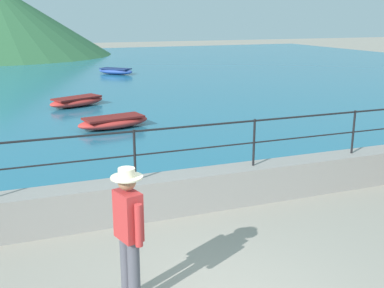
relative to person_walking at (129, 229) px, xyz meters
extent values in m
cube|color=gray|center=(0.71, 2.44, -0.63)|extent=(20.00, 0.56, 0.70)
cylinder|color=black|center=(0.71, 2.44, 0.17)|extent=(0.04, 0.04, 0.90)
cylinder|color=black|center=(3.01, 2.44, 0.17)|extent=(0.04, 0.04, 0.90)
cylinder|color=black|center=(5.31, 2.44, 0.17)|extent=(0.04, 0.04, 0.90)
cylinder|color=black|center=(0.71, 2.44, 0.59)|extent=(18.40, 0.04, 0.04)
cylinder|color=black|center=(0.71, 2.44, 0.17)|extent=(18.40, 0.03, 0.03)
cube|color=#236B89|center=(0.71, 25.08, -0.95)|extent=(64.00, 44.32, 0.06)
cylinder|color=#4C4C56|center=(0.02, -0.09, -0.55)|extent=(0.15, 0.15, 0.86)
cylinder|color=#4C4C56|center=(-0.02, 0.09, -0.55)|extent=(0.15, 0.15, 0.86)
cube|color=#B22D2D|center=(0.00, 0.00, 0.18)|extent=(0.31, 0.41, 0.60)
cylinder|color=#B22D2D|center=(0.07, -0.23, 0.14)|extent=(0.09, 0.09, 0.52)
cylinder|color=#B22D2D|center=(-0.07, 0.23, 0.14)|extent=(0.09, 0.09, 0.52)
sphere|color=#9E7051|center=(0.00, 0.00, 0.61)|extent=(0.22, 0.22, 0.22)
cylinder|color=beige|center=(0.00, 0.00, 0.66)|extent=(0.38, 0.38, 0.02)
cylinder|color=beige|center=(0.00, 0.00, 0.72)|extent=(0.20, 0.20, 0.10)
ellipsoid|color=red|center=(1.21, 13.33, -0.74)|extent=(2.46, 1.79, 0.36)
cube|color=maroon|center=(1.21, 13.33, -0.59)|extent=(1.99, 1.48, 0.06)
ellipsoid|color=red|center=(1.76, 9.18, -0.74)|extent=(2.43, 1.34, 0.36)
cube|color=maroon|center=(1.76, 9.18, -0.59)|extent=(1.96, 1.11, 0.06)
ellipsoid|color=#2D4C9E|center=(4.86, 23.06, -0.74)|extent=(2.23, 2.29, 0.36)
cube|color=navy|center=(4.86, 23.06, -0.59)|extent=(1.82, 1.86, 0.06)
camera|label=1|loc=(-1.17, -5.09, 2.47)|focal=44.05mm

